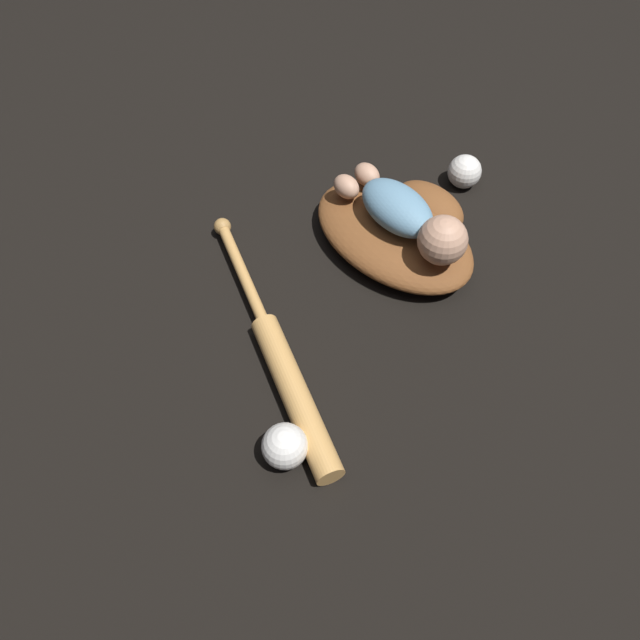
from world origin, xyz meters
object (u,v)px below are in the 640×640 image
Objects in this scene: baseball_glove at (400,229)px; baseball at (285,446)px; baseball_bat at (283,367)px; baby_figure at (408,216)px; baseball_spare at (465,172)px.

baseball is (-0.01, -0.52, 0.00)m from baseball_glove.
baseball_bat is 0.16m from baseball.
baseball is (-0.03, -0.49, -0.08)m from baby_figure.
baseball_glove is 0.39m from baseball_bat.
baseball_glove is 0.08m from baby_figure.
baseball is 0.75m from baseball_spare.
baseball_spare is at bearing 78.67° from baby_figure.
baseball_glove is at bearing 89.43° from baseball.
baby_figure reaches higher than baseball_bat.
baby_figure reaches higher than baseball_spare.
baseball is 1.03× the size of baseball_spare.
baseball_glove is 0.52m from baseball.
baseball_spare is at bearing 76.27° from baseball_bat.
baby_figure is at bearing -101.33° from baseball_spare.
baseball_glove is at bearing -107.61° from baseball_spare.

